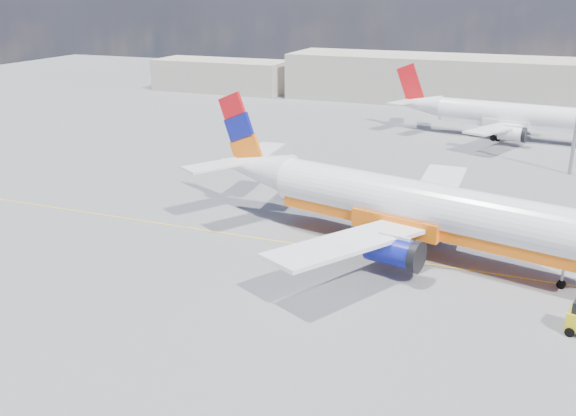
% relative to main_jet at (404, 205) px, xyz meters
% --- Properties ---
extents(ground, '(240.00, 240.00, 0.00)m').
position_rel_main_jet_xyz_m(ground, '(-5.35, -5.09, -3.64)').
color(ground, slate).
rests_on(ground, ground).
extents(taxi_line, '(70.00, 0.15, 0.01)m').
position_rel_main_jet_xyz_m(taxi_line, '(-5.35, -2.09, -3.64)').
color(taxi_line, yellow).
rests_on(taxi_line, ground).
extents(terminal_main, '(70.00, 14.00, 8.00)m').
position_rel_main_jet_xyz_m(terminal_main, '(-0.35, 69.91, 0.36)').
color(terminal_main, beige).
rests_on(terminal_main, ground).
extents(terminal_annex, '(26.00, 10.00, 6.00)m').
position_rel_main_jet_xyz_m(terminal_annex, '(-50.35, 66.91, -0.64)').
color(terminal_annex, beige).
rests_on(terminal_annex, ground).
extents(main_jet, '(36.22, 27.72, 10.93)m').
position_rel_main_jet_xyz_m(main_jet, '(0.00, 0.00, 0.00)').
color(main_jet, white).
rests_on(main_jet, ground).
extents(second_jet, '(30.81, 24.17, 9.33)m').
position_rel_main_jet_xyz_m(second_jet, '(4.79, 43.58, -0.53)').
color(second_jet, white).
rests_on(second_jet, ground).
extents(traffic_cone, '(0.44, 0.44, 0.62)m').
position_rel_main_jet_xyz_m(traffic_cone, '(-5.72, -1.72, -3.34)').
color(traffic_cone, white).
rests_on(traffic_cone, ground).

